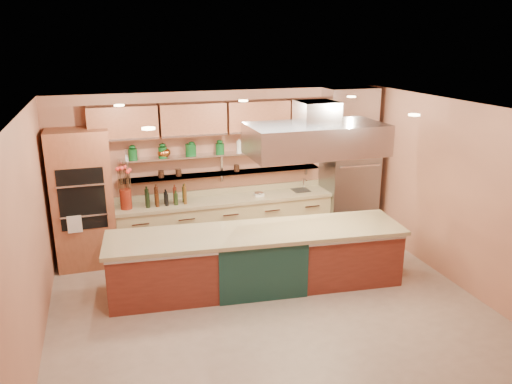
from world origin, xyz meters
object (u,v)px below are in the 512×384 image
object	(u,v)px
kitchen_scale	(259,194)
copper_kettle	(165,153)
island	(257,259)
green_canister	(190,150)
refrigerator	(349,182)
flower_vase	(126,199)

from	to	relation	value
kitchen_scale	copper_kettle	size ratio (longest dim) A/B	0.82
island	copper_kettle	xyz separation A→B (m)	(-1.09, 1.79, 1.34)
kitchen_scale	green_canister	bearing A→B (deg)	155.15
island	copper_kettle	size ratio (longest dim) A/B	21.70
refrigerator	green_canister	distance (m)	3.08
kitchen_scale	green_canister	xyz separation A→B (m)	(-1.18, 0.22, 0.84)
kitchen_scale	copper_kettle	world-z (taller)	copper_kettle
island	kitchen_scale	world-z (taller)	kitchen_scale
kitchen_scale	copper_kettle	bearing A→B (deg)	158.00
refrigerator	flower_vase	bearing A→B (deg)	179.86
island	copper_kettle	world-z (taller)	copper_kettle
island	copper_kettle	bearing A→B (deg)	126.68
refrigerator	island	bearing A→B (deg)	-146.12
flower_vase	green_canister	bearing A→B (deg)	10.81
refrigerator	copper_kettle	distance (m)	3.51
refrigerator	kitchen_scale	world-z (taller)	refrigerator
kitchen_scale	green_canister	world-z (taller)	green_canister
refrigerator	flower_vase	xyz separation A→B (m)	(-4.13, 0.01, 0.05)
refrigerator	kitchen_scale	bearing A→B (deg)	179.68
green_canister	refrigerator	bearing A→B (deg)	-4.42
island	flower_vase	size ratio (longest dim) A/B	12.81
island	flower_vase	distance (m)	2.48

